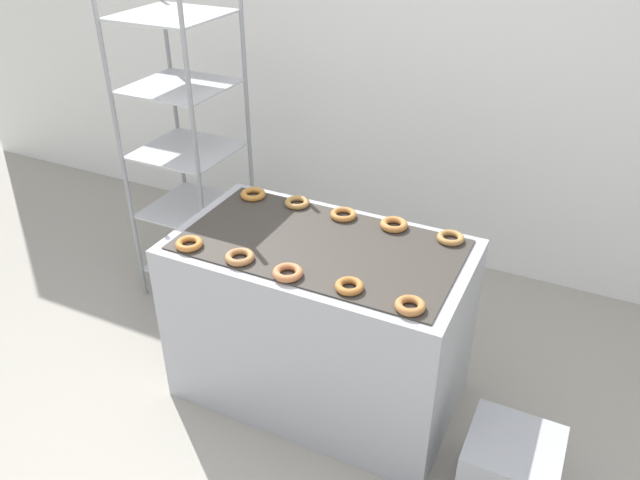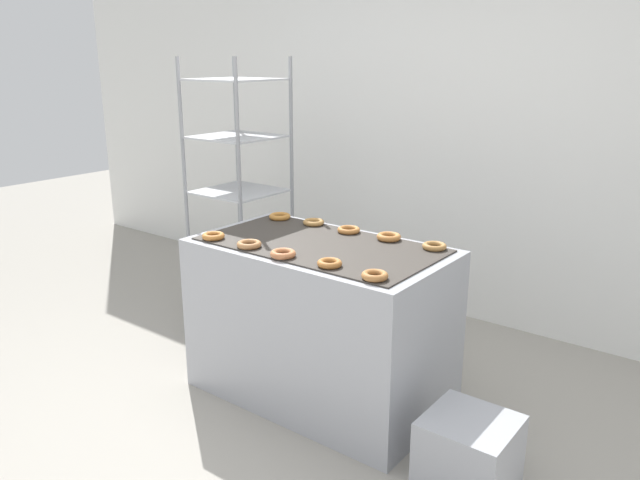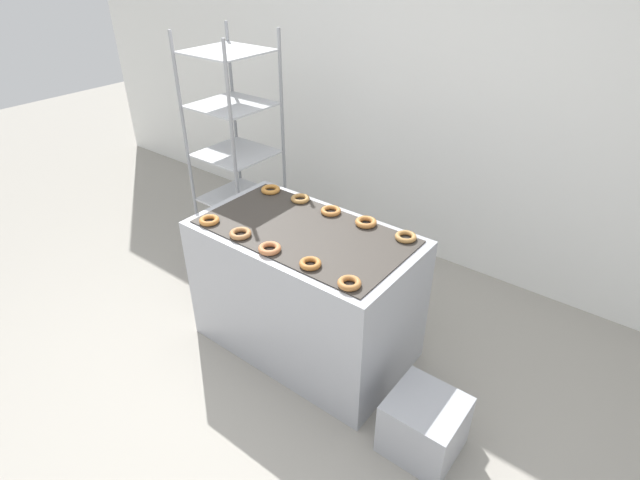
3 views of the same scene
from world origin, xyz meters
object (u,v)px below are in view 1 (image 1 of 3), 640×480
(fryer_machine, at_px, (320,321))
(donut_far_left, at_px, (297,203))
(baking_rack_cart, at_px, (187,151))
(donut_near_center, at_px, (288,273))
(donut_far_center, at_px, (343,215))
(donut_near_left, at_px, (240,257))
(donut_far_rightmost, at_px, (450,238))
(glaze_bin, at_px, (509,471))
(donut_near_leftmost, at_px, (189,244))
(donut_far_leftmost, at_px, (253,194))
(donut_near_rightmost, at_px, (410,306))
(donut_far_right, at_px, (394,225))
(donut_near_right, at_px, (349,286))

(fryer_machine, bearing_deg, donut_far_left, 132.87)
(baking_rack_cart, height_order, donut_near_center, baking_rack_cart)
(baking_rack_cart, xyz_separation_m, donut_far_center, (1.07, -0.25, -0.03))
(donut_near_left, bearing_deg, donut_far_rightmost, 35.65)
(glaze_bin, distance_m, donut_near_leftmost, 1.64)
(donut_near_center, relative_size, donut_far_leftmost, 0.99)
(donut_near_rightmost, height_order, donut_far_right, donut_far_right)
(donut_near_left, bearing_deg, donut_far_right, 47.83)
(baking_rack_cart, bearing_deg, donut_near_center, -36.58)
(donut_near_right, bearing_deg, baking_rack_cart, 149.91)
(donut_near_left, bearing_deg, donut_far_left, 91.21)
(fryer_machine, height_order, donut_far_center, donut_far_center)
(fryer_machine, height_order, baking_rack_cart, baking_rack_cart)
(baking_rack_cart, height_order, donut_near_rightmost, baking_rack_cart)
(baking_rack_cart, distance_m, donut_far_right, 1.34)
(donut_near_left, bearing_deg, fryer_machine, 46.83)
(donut_near_left, xyz_separation_m, donut_far_right, (0.49, 0.54, 0.00))
(donut_near_rightmost, height_order, donut_far_center, donut_near_rightmost)
(donut_near_right, bearing_deg, donut_far_center, 116.24)
(donut_far_leftmost, bearing_deg, glaze_bin, -18.68)
(donut_near_left, bearing_deg, donut_far_center, 65.51)
(donut_far_left, distance_m, donut_far_center, 0.25)
(donut_near_rightmost, bearing_deg, donut_near_left, 179.32)
(donut_near_leftmost, relative_size, donut_near_left, 0.96)
(donut_near_leftmost, relative_size, donut_far_left, 0.99)
(donut_near_right, bearing_deg, fryer_machine, 134.41)
(donut_far_leftmost, distance_m, donut_far_left, 0.24)
(donut_far_center, height_order, donut_far_rightmost, same)
(donut_near_center, distance_m, donut_near_right, 0.26)
(fryer_machine, bearing_deg, donut_far_right, 48.81)
(donut_near_left, xyz_separation_m, donut_far_leftmost, (-0.25, 0.52, 0.00))
(baking_rack_cart, bearing_deg, donut_near_left, -43.09)
(glaze_bin, distance_m, donut_near_center, 1.22)
(donut_near_center, bearing_deg, donut_near_left, 176.31)
(donut_near_leftmost, xyz_separation_m, donut_far_leftmost, (0.01, 0.53, 0.00))
(fryer_machine, distance_m, donut_near_left, 0.57)
(baking_rack_cart, height_order, donut_near_left, baking_rack_cart)
(donut_near_leftmost, bearing_deg, donut_near_right, 0.85)
(donut_far_center, relative_size, donut_far_right, 0.98)
(baking_rack_cart, distance_m, donut_near_center, 1.33)
(baking_rack_cart, height_order, donut_far_right, baking_rack_cart)
(donut_near_center, height_order, donut_far_left, donut_near_center)
(donut_near_left, relative_size, donut_near_center, 1.00)
(donut_far_left, distance_m, donut_far_right, 0.50)
(fryer_machine, relative_size, donut_far_center, 10.64)
(donut_near_center, relative_size, donut_near_rightmost, 1.06)
(fryer_machine, bearing_deg, donut_near_center, -92.08)
(glaze_bin, bearing_deg, donut_near_left, -178.81)
(glaze_bin, height_order, donut_far_left, donut_far_left)
(donut_far_center, bearing_deg, donut_far_leftmost, -179.21)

